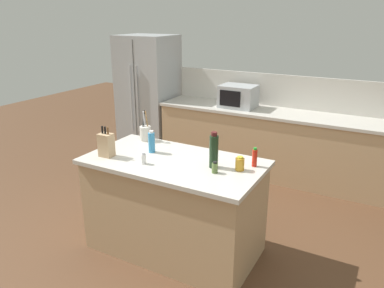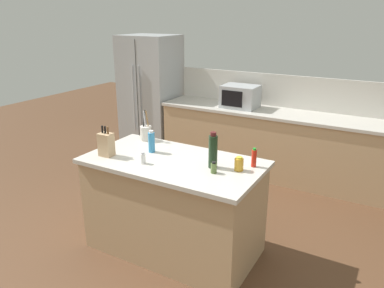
% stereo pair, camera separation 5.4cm
% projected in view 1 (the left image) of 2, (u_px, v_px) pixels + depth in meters
% --- Properties ---
extents(ground_plane, '(14.00, 14.00, 0.00)m').
position_uv_depth(ground_plane, '(175.00, 248.00, 3.73)').
color(ground_plane, brown).
extents(back_counter_run, '(3.38, 0.66, 0.94)m').
position_uv_depth(back_counter_run, '(274.00, 144.00, 5.26)').
color(back_counter_run, tan).
rests_on(back_counter_run, ground_plane).
extents(wall_backsplash, '(3.34, 0.03, 0.46)m').
position_uv_depth(wall_backsplash, '(284.00, 91.00, 5.29)').
color(wall_backsplash, beige).
rests_on(wall_backsplash, back_counter_run).
extents(kitchen_island, '(1.64, 0.88, 0.94)m').
position_uv_depth(kitchen_island, '(174.00, 206.00, 3.58)').
color(kitchen_island, tan).
rests_on(kitchen_island, ground_plane).
extents(refrigerator, '(0.85, 0.75, 1.90)m').
position_uv_depth(refrigerator, '(149.00, 95.00, 6.13)').
color(refrigerator, '#ADB2B7').
rests_on(refrigerator, ground_plane).
extents(microwave, '(0.49, 0.39, 0.31)m').
position_uv_depth(microwave, '(238.00, 96.00, 5.31)').
color(microwave, '#ADB2B7').
rests_on(microwave, back_counter_run).
extents(knife_block, '(0.13, 0.10, 0.29)m').
position_uv_depth(knife_block, '(106.00, 145.00, 3.48)').
color(knife_block, tan).
rests_on(knife_block, kitchen_island).
extents(utensil_crock, '(0.12, 0.12, 0.32)m').
position_uv_depth(utensil_crock, '(145.00, 133.00, 3.94)').
color(utensil_crock, beige).
rests_on(utensil_crock, kitchen_island).
extents(honey_jar, '(0.08, 0.08, 0.12)m').
position_uv_depth(honey_jar, '(240.00, 164.00, 3.19)').
color(honey_jar, gold).
rests_on(honey_jar, kitchen_island).
extents(salt_shaker, '(0.05, 0.05, 0.11)m').
position_uv_depth(salt_shaker, '(144.00, 159.00, 3.33)').
color(salt_shaker, silver).
rests_on(salt_shaker, kitchen_island).
extents(spice_jar_oregano, '(0.05, 0.05, 0.10)m').
position_uv_depth(spice_jar_oregano, '(215.00, 168.00, 3.14)').
color(spice_jar_oregano, '#567038').
rests_on(spice_jar_oregano, kitchen_island).
extents(hot_sauce_bottle, '(0.04, 0.04, 0.17)m').
position_uv_depth(hot_sauce_bottle, '(255.00, 158.00, 3.26)').
color(hot_sauce_bottle, red).
rests_on(hot_sauce_bottle, kitchen_island).
extents(wine_bottle, '(0.08, 0.08, 0.32)m').
position_uv_depth(wine_bottle, '(214.00, 151.00, 3.22)').
color(wine_bottle, black).
rests_on(wine_bottle, kitchen_island).
extents(dish_soap_bottle, '(0.06, 0.06, 0.22)m').
position_uv_depth(dish_soap_bottle, '(152.00, 142.00, 3.59)').
color(dish_soap_bottle, '#3384BC').
rests_on(dish_soap_bottle, kitchen_island).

